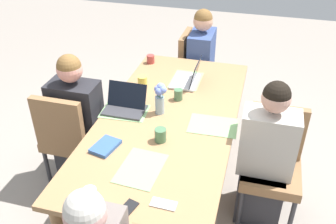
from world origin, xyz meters
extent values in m
plane|color=gray|center=(0.00, 0.00, 0.00)|extent=(10.00, 10.00, 0.00)
cube|color=#9E754C|center=(0.00, 0.00, 0.74)|extent=(2.15, 1.02, 0.04)
cylinder|color=#9E754C|center=(1.00, -0.43, 0.36)|extent=(0.07, 0.07, 0.72)
cylinder|color=#9E754C|center=(1.00, 0.43, 0.36)|extent=(0.07, 0.07, 0.72)
sphere|color=tan|center=(-1.30, 0.03, 1.07)|extent=(0.20, 0.20, 0.20)
sphere|color=beige|center=(-1.30, 0.03, 1.10)|extent=(0.19, 0.19, 0.19)
cube|color=olive|center=(1.39, -0.01, 0.41)|extent=(0.44, 0.44, 0.08)
cube|color=olive|center=(1.39, 0.18, 0.68)|extent=(0.42, 0.06, 0.45)
cylinder|color=#333338|center=(1.58, -0.20, 0.18)|extent=(0.04, 0.04, 0.37)
cylinder|color=#333338|center=(1.20, -0.20, 0.18)|extent=(0.04, 0.04, 0.37)
cylinder|color=#333338|center=(1.58, 0.18, 0.18)|extent=(0.04, 0.04, 0.37)
cylinder|color=#333338|center=(1.20, 0.18, 0.18)|extent=(0.04, 0.04, 0.37)
cube|color=#2D2D33|center=(1.33, -0.01, 0.23)|extent=(0.34, 0.36, 0.45)
cube|color=#384C84|center=(1.33, -0.01, 0.70)|extent=(0.40, 0.24, 0.50)
sphere|color=#DDA081|center=(1.33, -0.01, 1.07)|extent=(0.20, 0.20, 0.20)
sphere|color=brown|center=(1.33, -0.01, 1.10)|extent=(0.19, 0.19, 0.19)
cube|color=olive|center=(-0.02, 0.84, 0.41)|extent=(0.44, 0.44, 0.08)
cube|color=olive|center=(-0.21, 0.84, 0.68)|extent=(0.06, 0.42, 0.45)
cylinder|color=#333338|center=(0.17, 1.03, 0.18)|extent=(0.04, 0.04, 0.37)
cylinder|color=#333338|center=(0.17, 0.65, 0.18)|extent=(0.04, 0.04, 0.37)
cylinder|color=#333338|center=(-0.21, 1.03, 0.18)|extent=(0.04, 0.04, 0.37)
cylinder|color=#333338|center=(-0.21, 0.65, 0.18)|extent=(0.04, 0.04, 0.37)
cube|color=#2D2D33|center=(-0.02, 0.78, 0.23)|extent=(0.36, 0.34, 0.45)
cube|color=#232328|center=(-0.02, 0.78, 0.70)|extent=(0.24, 0.40, 0.50)
sphere|color=#E29281|center=(-0.02, 0.78, 1.07)|extent=(0.20, 0.20, 0.20)
sphere|color=brown|center=(-0.02, 0.78, 1.10)|extent=(0.19, 0.19, 0.19)
cube|color=olive|center=(-0.04, -0.82, 0.41)|extent=(0.44, 0.44, 0.08)
cube|color=olive|center=(0.15, -0.82, 0.68)|extent=(0.06, 0.42, 0.45)
cylinder|color=#333338|center=(-0.23, -1.01, 0.18)|extent=(0.04, 0.04, 0.37)
cylinder|color=#333338|center=(-0.23, -0.63, 0.18)|extent=(0.04, 0.04, 0.37)
cylinder|color=#333338|center=(0.15, -1.01, 0.18)|extent=(0.04, 0.04, 0.37)
cylinder|color=#333338|center=(0.15, -0.63, 0.18)|extent=(0.04, 0.04, 0.37)
cube|color=#2D2D33|center=(-0.04, -0.76, 0.23)|extent=(0.36, 0.34, 0.45)
cube|color=#B7B2A8|center=(-0.04, -0.76, 0.70)|extent=(0.24, 0.40, 0.50)
sphere|color=tan|center=(-0.04, -0.76, 1.07)|extent=(0.20, 0.20, 0.20)
sphere|color=black|center=(-0.04, -0.76, 1.10)|extent=(0.19, 0.19, 0.19)
cylinder|color=#8EA8B7|center=(0.05, 0.08, 0.83)|extent=(0.07, 0.07, 0.14)
sphere|color=#6B7FD1|center=(0.07, 0.08, 0.98)|extent=(0.07, 0.07, 0.07)
cylinder|color=#477A3D|center=(0.07, 0.08, 0.94)|extent=(0.01, 0.01, 0.08)
sphere|color=#6B7FD1|center=(0.05, 0.10, 0.97)|extent=(0.05, 0.05, 0.05)
cylinder|color=#477A3D|center=(0.05, 0.10, 0.93)|extent=(0.01, 0.01, 0.07)
sphere|color=#6B7FD1|center=(0.04, 0.08, 0.95)|extent=(0.06, 0.06, 0.06)
cylinder|color=#477A3D|center=(0.04, 0.08, 0.93)|extent=(0.01, 0.01, 0.05)
sphere|color=#6B7FD1|center=(0.05, 0.05, 0.97)|extent=(0.06, 0.06, 0.06)
cylinder|color=#477A3D|center=(0.05, 0.05, 0.93)|extent=(0.01, 0.01, 0.06)
cube|color=#7FAD70|center=(-0.61, 0.01, 0.76)|extent=(0.38, 0.28, 0.00)
cube|color=#7FAD70|center=(0.63, 0.00, 0.76)|extent=(0.36, 0.26, 0.00)
cube|color=#7FAD70|center=(-0.01, 0.35, 0.76)|extent=(0.28, 0.38, 0.00)
cube|color=#7FAD70|center=(-0.02, -0.35, 0.76)|extent=(0.27, 0.37, 0.00)
cube|color=silver|center=(0.59, 0.00, 0.77)|extent=(0.32, 0.22, 0.02)
cube|color=black|center=(0.59, -0.09, 0.87)|extent=(0.31, 0.05, 0.20)
cube|color=#38383D|center=(-0.01, 0.35, 0.77)|extent=(0.22, 0.32, 0.02)
cube|color=black|center=(0.06, 0.35, 0.87)|extent=(0.09, 0.31, 0.19)
cylinder|color=#47704C|center=(-0.30, -0.03, 0.81)|extent=(0.08, 0.08, 0.10)
cylinder|color=#DBC64C|center=(0.42, 0.35, 0.80)|extent=(0.08, 0.08, 0.09)
cylinder|color=#AD3D38|center=(0.89, 0.42, 0.80)|extent=(0.08, 0.08, 0.08)
cylinder|color=#47704C|center=(0.28, -0.01, 0.80)|extent=(0.07, 0.07, 0.09)
cylinder|color=white|center=(-0.96, 0.20, 0.81)|extent=(0.08, 0.08, 0.10)
cube|color=#335693|center=(-0.47, 0.32, 0.77)|extent=(0.23, 0.18, 0.03)
cube|color=black|center=(-0.96, -0.02, 0.76)|extent=(0.16, 0.11, 0.01)
cube|color=silver|center=(-0.87, -0.21, 0.76)|extent=(0.08, 0.15, 0.01)
camera|label=1|loc=(-2.31, -0.63, 2.36)|focal=40.05mm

